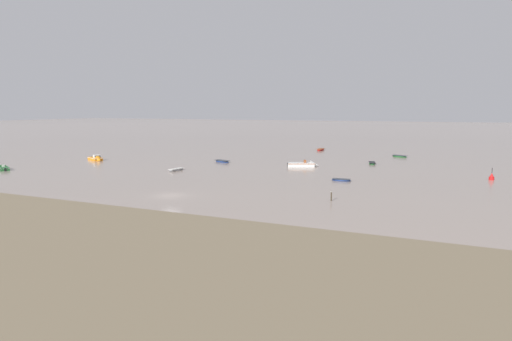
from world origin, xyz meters
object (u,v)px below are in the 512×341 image
object	(u,v)px
rowboat_moored_2	(222,161)
rowboat_moored_3	(341,180)
motorboat_moored_2	(97,159)
channel_buoy	(492,177)
rowboat_moored_0	(400,156)
mooring_post_near	(331,196)
motorboat_moored_1	(3,169)
rowboat_moored_5	(176,170)
rowboat_moored_1	(321,150)
motorboat_moored_0	(305,165)
rowboat_moored_4	(372,163)

from	to	relation	value
rowboat_moored_2	rowboat_moored_3	size ratio (longest dim) A/B	1.36
rowboat_moored_2	motorboat_moored_2	world-z (taller)	motorboat_moored_2
rowboat_moored_3	channel_buoy	size ratio (longest dim) A/B	1.46
rowboat_moored_0	rowboat_moored_3	bearing A→B (deg)	111.32
rowboat_moored_3	mooring_post_near	distance (m)	17.05
motorboat_moored_1	rowboat_moored_3	bearing A→B (deg)	-138.43
rowboat_moored_0	rowboat_moored_5	bearing A→B (deg)	77.14
motorboat_moored_1	motorboat_moored_2	xyz separation A→B (m)	(5.92, 19.83, 0.10)
rowboat_moored_2	mooring_post_near	size ratio (longest dim) A/B	3.07
rowboat_moored_1	channel_buoy	size ratio (longest dim) A/B	2.07
motorboat_moored_1	rowboat_moored_2	world-z (taller)	motorboat_moored_1
motorboat_moored_1	rowboat_moored_0	world-z (taller)	motorboat_moored_1
motorboat_moored_1	motorboat_moored_2	size ratio (longest dim) A/B	0.84
mooring_post_near	motorboat_moored_2	bearing A→B (deg)	160.02
rowboat_moored_1	motorboat_moored_0	bearing A→B (deg)	11.37
motorboat_moored_1	mooring_post_near	world-z (taller)	mooring_post_near
motorboat_moored_1	rowboat_moored_4	distance (m)	78.66
rowboat_moored_1	mooring_post_near	bearing A→B (deg)	17.38
motorboat_moored_2	mooring_post_near	bearing A→B (deg)	6.10
rowboat_moored_3	rowboat_moored_5	xyz separation A→B (m)	(-33.35, -0.75, 0.02)
rowboat_moored_2	motorboat_moored_1	bearing A→B (deg)	60.44
motorboat_moored_0	motorboat_moored_1	distance (m)	62.72
rowboat_moored_5	motorboat_moored_2	world-z (taller)	motorboat_moored_2
rowboat_moored_3	rowboat_moored_0	bearing A→B (deg)	-99.85
motorboat_moored_0	rowboat_moored_1	distance (m)	37.88
rowboat_moored_4	mooring_post_near	xyz separation A→B (m)	(1.11, -42.77, 0.48)
motorboat_moored_0	rowboat_moored_5	world-z (taller)	motorboat_moored_0
rowboat_moored_4	motorboat_moored_2	world-z (taller)	motorboat_moored_2
motorboat_moored_1	mooring_post_near	xyz separation A→B (m)	(69.05, -3.13, 0.42)
rowboat_moored_0	motorboat_moored_1	bearing A→B (deg)	66.91
motorboat_moored_0	rowboat_moored_3	size ratio (longest dim) A/B	2.10
rowboat_moored_1	mooring_post_near	size ratio (longest dim) A/B	3.20
motorboat_moored_1	rowboat_moored_0	bearing A→B (deg)	-111.83
rowboat_moored_1	rowboat_moored_5	size ratio (longest dim) A/B	1.20
motorboat_moored_0	rowboat_moored_1	xyz separation A→B (m)	(-6.75, 37.27, -0.11)
rowboat_moored_4	motorboat_moored_0	bearing A→B (deg)	-64.13
rowboat_moored_0	mooring_post_near	distance (m)	60.17
rowboat_moored_2	rowboat_moored_5	world-z (taller)	rowboat_moored_2
motorboat_moored_1	rowboat_moored_0	xyz separation A→B (m)	(72.24, 56.96, -0.05)
motorboat_moored_1	motorboat_moored_2	bearing A→B (deg)	-76.72
motorboat_moored_1	rowboat_moored_3	distance (m)	68.08
rowboat_moored_1	rowboat_moored_4	world-z (taller)	rowboat_moored_1
rowboat_moored_5	motorboat_moored_2	size ratio (longest dim) A/B	0.67
rowboat_moored_5	rowboat_moored_4	bearing A→B (deg)	-43.33
channel_buoy	motorboat_moored_1	bearing A→B (deg)	-164.36
rowboat_moored_1	mooring_post_near	world-z (taller)	mooring_post_near
rowboat_moored_5	mooring_post_near	distance (m)	39.19
rowboat_moored_2	rowboat_moored_4	world-z (taller)	rowboat_moored_2
motorboat_moored_1	rowboat_moored_0	distance (m)	92.00
motorboat_moored_0	channel_buoy	xyz separation A→B (m)	(35.18, -3.99, 0.15)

